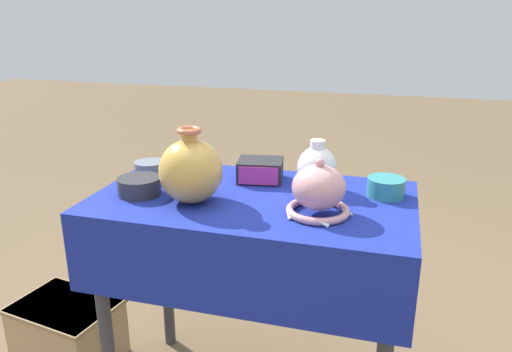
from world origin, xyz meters
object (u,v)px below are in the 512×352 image
pot_squat_charcoal (139,186)px  bowl_shallow_cobalt (188,172)px  mosaic_tile_box (260,170)px  jar_round_porcelain (317,168)px  vase_dome_bell (319,192)px  pot_squat_teal (386,187)px  wooden_crate (68,329)px  pot_squat_slate (150,170)px  vase_tall_bulbous (191,170)px

pot_squat_charcoal → bowl_shallow_cobalt: size_ratio=1.10×
mosaic_tile_box → jar_round_porcelain: 0.20m
vase_dome_bell → pot_squat_teal: 0.27m
jar_round_porcelain → wooden_crate: 1.21m
vase_dome_bell → pot_squat_charcoal: 0.57m
pot_squat_teal → jar_round_porcelain: size_ratio=0.71×
jar_round_porcelain → wooden_crate: bearing=-174.7°
vase_dome_bell → mosaic_tile_box: size_ratio=1.18×
mosaic_tile_box → pot_squat_teal: bearing=-14.4°
pot_squat_charcoal → wooden_crate: bearing=166.4°
pot_squat_slate → jar_round_porcelain: bearing=3.8°
bowl_shallow_cobalt → mosaic_tile_box: bearing=18.1°
vase_dome_bell → mosaic_tile_box: bearing=134.7°
vase_tall_bulbous → vase_dome_bell: (0.38, 0.01, -0.03)m
vase_tall_bulbous → pot_squat_charcoal: vase_tall_bulbous is taller
pot_squat_teal → pot_squat_slate: bearing=-177.3°
mosaic_tile_box → vase_dome_bell: bearing=-54.4°
vase_tall_bulbous → pot_squat_slate: vase_tall_bulbous is taller
vase_tall_bulbous → jar_round_porcelain: size_ratio=1.39×
bowl_shallow_cobalt → vase_tall_bulbous: bearing=-63.9°
pot_squat_slate → wooden_crate: (-0.39, -0.05, -0.69)m
vase_dome_bell → vase_tall_bulbous: bearing=-178.8°
vase_tall_bulbous → jar_round_porcelain: (0.34, 0.21, -0.03)m
pot_squat_charcoal → bowl_shallow_cobalt: (0.10, 0.16, 0.01)m
vase_tall_bulbous → mosaic_tile_box: size_ratio=1.38×
vase_tall_bulbous → vase_dome_bell: vase_tall_bulbous is taller
vase_tall_bulbous → bowl_shallow_cobalt: (-0.08, 0.17, -0.07)m
pot_squat_teal → jar_round_porcelain: bearing=179.8°
vase_tall_bulbous → jar_round_porcelain: vase_tall_bulbous is taller
mosaic_tile_box → wooden_crate: bearing=-179.6°
pot_squat_charcoal → pot_squat_slate: pot_squat_slate is taller
vase_dome_bell → pot_squat_teal: size_ratio=1.68×
wooden_crate → pot_squat_slate: bearing=17.0°
vase_tall_bulbous → bowl_shallow_cobalt: bearing=116.1°
pot_squat_charcoal → vase_tall_bulbous: bearing=-4.4°
mosaic_tile_box → pot_squat_charcoal: bearing=-154.0°
wooden_crate → vase_tall_bulbous: bearing=-1.5°
mosaic_tile_box → wooden_crate: mosaic_tile_box is taller
vase_dome_bell → pot_squat_slate: 0.63m
bowl_shallow_cobalt → jar_round_porcelain: bearing=5.0°
vase_dome_bell → pot_squat_slate: size_ratio=1.89×
pot_squat_teal → wooden_crate: 1.37m
pot_squat_teal → wooden_crate: (-1.18, -0.09, -0.69)m
vase_tall_bulbous → vase_dome_bell: 0.38m
pot_squat_teal → pot_squat_charcoal: 0.77m
vase_tall_bulbous → pot_squat_teal: 0.60m
vase_dome_bell → bowl_shallow_cobalt: bearing=160.8°
mosaic_tile_box → jar_round_porcelain: bearing=-19.9°
vase_dome_bell → jar_round_porcelain: (-0.04, 0.20, 0.01)m
vase_dome_bell → wooden_crate: 1.24m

